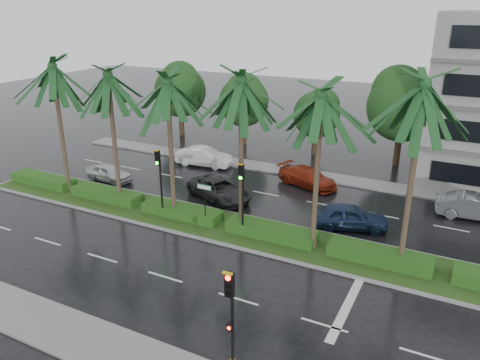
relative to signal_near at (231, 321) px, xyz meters
The scene contains 18 objects.
ground 11.42m from the signal_near, 122.58° to the left, with size 120.00×120.00×0.00m, color black.
near_sidewalk 6.53m from the signal_near, behind, with size 40.00×2.40×0.12m, color gray.
far_sidewalk 22.35m from the signal_near, 105.67° to the left, with size 40.00×2.00×0.12m, color gray.
median 12.24m from the signal_near, 120.00° to the left, with size 36.00×4.00×0.15m.
hedge 12.17m from the signal_near, 120.00° to the left, with size 35.20×1.40×0.60m.
lane_markings 9.76m from the signal_near, 108.30° to the left, with size 34.00×13.06×0.01m.
palm_row 13.81m from the signal_near, 124.86° to the left, with size 26.30×4.20×9.84m.
signal_near is the anchor object (origin of this frame).
signal_median_left 13.93m from the signal_near, 135.91° to the left, with size 0.34×0.42×4.36m.
signal_median_right 10.69m from the signal_near, 114.91° to the left, with size 0.34×0.42×4.36m.
street_sign 12.11m from the signal_near, 125.34° to the left, with size 0.95×0.09×2.60m.
bg_trees 27.68m from the signal_near, 102.20° to the left, with size 32.84×5.58×8.07m.
car_silver 22.11m from the signal_near, 142.58° to the left, with size 3.75×1.51×1.28m, color silver.
car_white 23.62m from the signal_near, 123.50° to the left, with size 4.58×1.60×1.51m, color silver.
car_darkgrey 16.51m from the signal_near, 120.95° to the left, with size 5.05×2.33×1.40m, color #242527.
car_red 19.63m from the signal_near, 101.63° to the left, with size 4.63×1.88×1.34m, color maroon.
car_blue 13.82m from the signal_near, 87.66° to the left, with size 4.42×1.78×1.51m, color #172746.
car_grey 19.97m from the signal_near, 69.04° to the left, with size 4.59×1.60×1.51m, color #5A5C60.
Camera 1 is at (12.15, -20.78, 12.40)m, focal length 35.00 mm.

